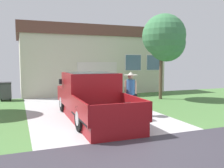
{
  "coord_description": "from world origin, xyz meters",
  "views": [
    {
      "loc": [
        -2.88,
        -6.0,
        2.15
      ],
      "look_at": [
        0.5,
        2.69,
        1.28
      ],
      "focal_mm": 39.13,
      "sensor_mm": 36.0,
      "label": 1
    }
  ],
  "objects_px": {
    "person_with_hat": "(131,91)",
    "front_yard_tree": "(165,39)",
    "pickup_truck": "(91,97)",
    "handbag": "(135,113)",
    "wheeled_trash_bin": "(6,91)",
    "house_with_garage": "(88,60)"
  },
  "relations": [
    {
      "from": "front_yard_tree",
      "to": "wheeled_trash_bin",
      "type": "height_order",
      "value": "front_yard_tree"
    },
    {
      "from": "pickup_truck",
      "to": "handbag",
      "type": "distance_m",
      "value": 1.83
    },
    {
      "from": "house_with_garage",
      "to": "wheeled_trash_bin",
      "type": "bearing_deg",
      "value": -150.38
    },
    {
      "from": "person_with_hat",
      "to": "front_yard_tree",
      "type": "bearing_deg",
      "value": -113.46
    },
    {
      "from": "house_with_garage",
      "to": "wheeled_trash_bin",
      "type": "height_order",
      "value": "house_with_garage"
    },
    {
      "from": "person_with_hat",
      "to": "front_yard_tree",
      "type": "xyz_separation_m",
      "value": [
        3.62,
        3.16,
        2.41
      ]
    },
    {
      "from": "pickup_truck",
      "to": "person_with_hat",
      "type": "xyz_separation_m",
      "value": [
        1.53,
        -0.36,
        0.24
      ]
    },
    {
      "from": "handbag",
      "to": "wheeled_trash_bin",
      "type": "height_order",
      "value": "wheeled_trash_bin"
    },
    {
      "from": "pickup_truck",
      "to": "wheeled_trash_bin",
      "type": "xyz_separation_m",
      "value": [
        -3.26,
        5.52,
        -0.21
      ]
    },
    {
      "from": "handbag",
      "to": "front_yard_tree",
      "type": "xyz_separation_m",
      "value": [
        3.54,
        3.39,
        3.29
      ]
    },
    {
      "from": "pickup_truck",
      "to": "person_with_hat",
      "type": "bearing_deg",
      "value": -12.67
    },
    {
      "from": "pickup_truck",
      "to": "wheeled_trash_bin",
      "type": "bearing_deg",
      "value": 121.09
    },
    {
      "from": "handbag",
      "to": "person_with_hat",
      "type": "bearing_deg",
      "value": 108.75
    },
    {
      "from": "person_with_hat",
      "to": "handbag",
      "type": "bearing_deg",
      "value": 134.16
    },
    {
      "from": "person_with_hat",
      "to": "house_with_garage",
      "type": "relative_size",
      "value": 0.18
    },
    {
      "from": "pickup_truck",
      "to": "house_with_garage",
      "type": "relative_size",
      "value": 0.54
    },
    {
      "from": "handbag",
      "to": "house_with_garage",
      "type": "bearing_deg",
      "value": 85.73
    },
    {
      "from": "person_with_hat",
      "to": "wheeled_trash_bin",
      "type": "relative_size",
      "value": 1.72
    },
    {
      "from": "person_with_hat",
      "to": "house_with_garage",
      "type": "bearing_deg",
      "value": -69.48
    },
    {
      "from": "pickup_truck",
      "to": "person_with_hat",
      "type": "relative_size",
      "value": 3.07
    },
    {
      "from": "handbag",
      "to": "wheeled_trash_bin",
      "type": "bearing_deg",
      "value": 128.55
    },
    {
      "from": "person_with_hat",
      "to": "front_yard_tree",
      "type": "relative_size",
      "value": 0.37
    }
  ]
}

